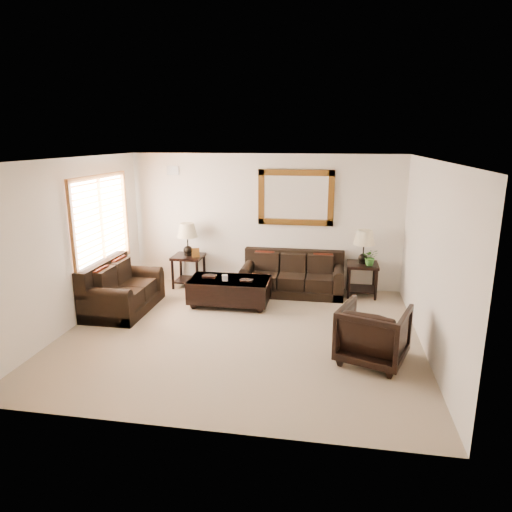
% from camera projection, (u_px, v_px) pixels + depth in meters
% --- Properties ---
extents(room, '(5.51, 5.01, 2.71)m').
position_uv_depth(room, '(240.00, 250.00, 6.88)').
color(room, gray).
rests_on(room, ground).
extents(window, '(0.07, 1.96, 1.66)m').
position_uv_depth(window, '(102.00, 222.00, 8.12)').
color(window, white).
rests_on(window, room).
extents(mirror, '(1.50, 0.06, 1.10)m').
position_uv_depth(mirror, '(296.00, 198.00, 9.00)').
color(mirror, '#513110').
rests_on(mirror, room).
extents(air_vent, '(0.25, 0.02, 0.18)m').
position_uv_depth(air_vent, '(173.00, 171.00, 9.30)').
color(air_vent, '#999999').
rests_on(air_vent, room).
extents(sofa, '(2.00, 0.86, 0.82)m').
position_uv_depth(sofa, '(293.00, 278.00, 9.05)').
color(sofa, black).
rests_on(sofa, room).
extents(loveseat, '(0.94, 1.58, 0.89)m').
position_uv_depth(loveseat, '(120.00, 292.00, 8.13)').
color(loveseat, black).
rests_on(loveseat, room).
extents(end_table_left, '(0.60, 0.60, 1.33)m').
position_uv_depth(end_table_left, '(188.00, 246.00, 9.31)').
color(end_table_left, black).
rests_on(end_table_left, room).
extents(end_table_right, '(0.59, 0.59, 1.30)m').
position_uv_depth(end_table_right, '(363.00, 253.00, 8.75)').
color(end_table_right, black).
rests_on(end_table_right, room).
extents(coffee_table, '(1.48, 0.80, 0.62)m').
position_uv_depth(coffee_table, '(229.00, 289.00, 8.36)').
color(coffee_table, black).
rests_on(coffee_table, room).
extents(armchair, '(1.08, 1.05, 0.89)m').
position_uv_depth(armchair, '(373.00, 331.00, 6.21)').
color(armchair, black).
rests_on(armchair, floor).
extents(potted_plant, '(0.29, 0.32, 0.25)m').
position_uv_depth(potted_plant, '(370.00, 259.00, 8.65)').
color(potted_plant, '#2D5F20').
rests_on(potted_plant, end_table_right).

